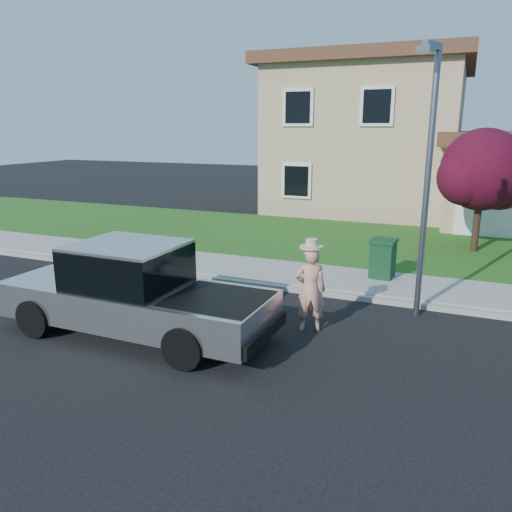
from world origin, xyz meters
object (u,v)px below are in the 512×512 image
(street_lamp, at_px, (427,169))
(pickup_truck, at_px, (135,293))
(ornamental_tree, at_px, (484,174))
(trash_bin, at_px, (383,258))
(woman, at_px, (310,288))

(street_lamp, bearing_deg, pickup_truck, -125.83)
(ornamental_tree, bearing_deg, street_lamp, -101.07)
(street_lamp, bearing_deg, trash_bin, 138.02)
(pickup_truck, height_order, trash_bin, pickup_truck)
(ornamental_tree, xyz_separation_m, trash_bin, (-2.22, -4.08, -1.83))
(ornamental_tree, relative_size, street_lamp, 0.70)
(ornamental_tree, bearing_deg, trash_bin, -118.50)
(woman, xyz_separation_m, street_lamp, (1.82, 1.58, 2.17))
(trash_bin, bearing_deg, woman, -97.64)
(woman, bearing_deg, street_lamp, -159.56)
(woman, bearing_deg, trash_bin, -122.95)
(ornamental_tree, xyz_separation_m, street_lamp, (-1.20, -6.16, 0.55))
(pickup_truck, xyz_separation_m, trash_bin, (3.79, 5.09, -0.18))
(pickup_truck, height_order, street_lamp, street_lamp)
(ornamental_tree, distance_m, trash_bin, 4.99)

